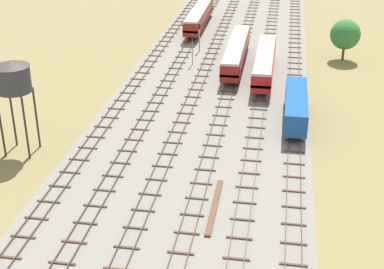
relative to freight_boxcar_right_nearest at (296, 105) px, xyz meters
The scene contains 18 objects.
ground_plane 20.23m from the freight_boxcar_right_nearest, 127.24° to the left, with size 480.00×480.00×0.00m, color olive.
ballast_bed 20.23m from the freight_boxcar_right_nearest, 127.24° to the left, with size 28.29×176.00×0.01m, color gray.
track_far_left 29.73m from the freight_boxcar_right_nearest, 145.04° to the left, with size 2.40×126.00×0.29m.
track_left 25.91m from the freight_boxcar_right_nearest, 138.85° to the left, with size 2.40×126.00×0.29m.
track_centre_left 22.50m from the freight_boxcar_right_nearest, 130.64° to the left, with size 2.40×126.00×0.29m.
track_centre 19.70m from the freight_boxcar_right_nearest, 119.79° to the left, with size 2.40×126.00×0.29m.
track_centre_right 17.82m from the freight_boxcar_right_nearest, 105.98° to the left, with size 2.40×126.00×0.29m.
track_right 17.14m from the freight_boxcar_right_nearest, 90.02° to the left, with size 2.40×126.00×0.29m.
freight_boxcar_right_nearest is the anchor object (origin of this frame).
diesel_railcar_centre_right_near 17.25m from the freight_boxcar_right_nearest, 106.37° to the left, with size 2.96×20.50×3.80m.
passenger_coach_centre_mid 23.38m from the freight_boxcar_right_nearest, 114.57° to the left, with size 2.96×22.00×3.80m.
passenger_coach_left_midfar 48.24m from the freight_boxcar_right_nearest, 113.76° to the left, with size 2.96×22.00×3.80m.
water_tower 34.98m from the freight_boxcar_right_nearest, 156.81° to the right, with size 4.13×4.13×11.07m.
signal_post_nearest 33.16m from the freight_boxcar_right_nearest, 120.87° to the left, with size 0.28×0.47×5.10m.
signal_post_near 27.07m from the freight_boxcar_right_nearest, 128.95° to the left, with size 0.28×0.47×5.05m.
signal_post_mid 33.45m from the freight_boxcar_right_nearest, 120.57° to the left, with size 0.28×0.47×5.07m.
lineside_tree_0 28.85m from the freight_boxcar_right_nearest, 73.68° to the left, with size 5.07×5.07×7.07m.
spare_rail_bundle 23.23m from the freight_boxcar_right_nearest, 109.61° to the right, with size 0.60×10.00×0.24m, color brown.
Camera 1 is at (9.92, -28.75, 30.83)m, focal length 53.03 mm.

